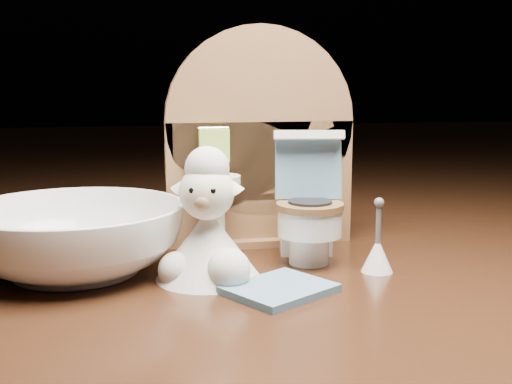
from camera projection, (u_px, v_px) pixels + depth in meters
backdrop_panel at (258, 150)px, 0.44m from camera, size 0.13×0.05×0.15m
toy_toilet at (308, 213)px, 0.41m from camera, size 0.05×0.06×0.08m
bath_mat at (279, 289)px, 0.35m from camera, size 0.07×0.07×0.00m
toilet_brush at (377, 252)px, 0.38m from camera, size 0.02×0.02×0.05m
plush_lamb at (208, 233)px, 0.37m from camera, size 0.06×0.06×0.08m
ceramic_bowl at (75, 239)px, 0.38m from camera, size 0.17×0.17×0.04m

